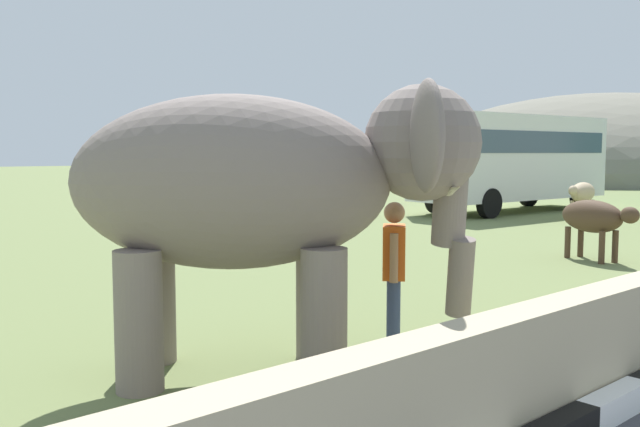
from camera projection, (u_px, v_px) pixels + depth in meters
The scene contains 6 objects.
elephant at pixel (271, 186), 6.74m from camera, with size 3.93×3.67×2.87m.
person_handler at pixel (394, 268), 7.53m from camera, with size 0.52×0.48×1.66m.
bus_white at pixel (512, 155), 25.26m from camera, with size 8.67×3.03×3.50m.
cow_near at pixel (594, 218), 13.90m from camera, with size 1.01×1.92×1.23m.
cow_mid at pixel (582, 193), 22.10m from camera, with size 1.93×0.84×1.23m.
hill_east at pixel (607, 178), 57.16m from camera, with size 39.53×31.62×13.82m.
Camera 1 is at (-0.88, 1.43, 2.20)m, focal length 38.73 mm.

